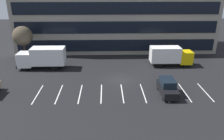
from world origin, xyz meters
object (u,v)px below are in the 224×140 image
box_truck_white (43,57)px  suv_black (168,87)px  bare_tree (23,36)px  box_truck_yellow (170,55)px

box_truck_white → suv_black: box_truck_white is taller
box_truck_white → bare_tree: bearing=138.0°
suv_black → bare_tree: 26.93m
box_truck_yellow → bare_tree: size_ratio=1.12×
box_truck_yellow → bare_tree: bare_tree is taller
bare_tree → suv_black: bearing=-31.0°
box_truck_yellow → suv_black: box_truck_yellow is taller
box_truck_white → box_truck_yellow: bearing=2.0°
box_truck_yellow → box_truck_white: bearing=-178.0°
box_truck_white → box_truck_yellow: size_ratio=1.08×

